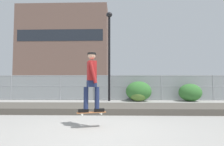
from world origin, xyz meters
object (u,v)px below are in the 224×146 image
object	(u,v)px
skateboard	(91,113)
parked_car_far	(192,88)
shrub_center	(139,91)
street_lamp	(109,45)
shrub_right	(190,93)
parked_car_mid	(133,88)
shrub_left	(138,95)
skater	(92,78)
parked_car_near	(72,88)

from	to	relation	value
skateboard	parked_car_far	size ratio (longest dim) A/B	0.19
parked_car_far	shrub_center	bearing A→B (deg)	-139.41
skateboard	street_lamp	world-z (taller)	street_lamp
skateboard	shrub_right	size ratio (longest dim) A/B	0.53
parked_car_mid	shrub_left	xyz separation A→B (m)	(0.00, -4.50, -0.38)
skater	parked_car_near	world-z (taller)	skater
street_lamp	shrub_left	xyz separation A→B (m)	(2.01, -0.36, -3.55)
parked_car_mid	parked_car_far	size ratio (longest dim) A/B	1.02
parked_car_mid	shrub_left	distance (m)	4.51
shrub_left	skateboard	bearing A→B (deg)	-105.71
street_lamp	skateboard	bearing A→B (deg)	-90.99
shrub_left	shrub_center	xyz separation A→B (m)	(0.05, 0.23, 0.23)
shrub_left	shrub_center	distance (m)	0.33
skateboard	parked_car_far	world-z (taller)	parked_car_far
shrub_right	skateboard	bearing A→B (deg)	-126.18
skateboard	parked_car_far	xyz separation A→B (m)	(7.81, 12.68, 0.42)
skateboard	parked_car_far	distance (m)	14.89
parked_car_near	shrub_right	size ratio (longest dim) A/B	2.90
skater	street_lamp	size ratio (longest dim) A/B	0.26
parked_car_far	skater	bearing A→B (deg)	-121.62
parked_car_mid	shrub_right	size ratio (longest dim) A/B	2.90
parked_car_mid	shrub_left	bearing A→B (deg)	-89.96
shrub_right	parked_car_near	bearing A→B (deg)	153.14
shrub_left	parked_car_far	bearing A→B (deg)	41.66
street_lamp	parked_car_mid	size ratio (longest dim) A/B	1.41
street_lamp	parked_car_far	bearing A→B (deg)	31.35
skateboard	shrub_right	distance (m)	9.73
skateboard	parked_car_near	world-z (taller)	parked_car_near
parked_car_mid	shrub_left	size ratio (longest dim) A/B	3.85
parked_car_far	shrub_left	world-z (taller)	parked_car_far
skateboard	parked_car_mid	world-z (taller)	parked_car_mid
shrub_left	shrub_center	world-z (taller)	shrub_center
parked_car_near	parked_car_far	bearing A→B (deg)	0.43
street_lamp	parked_car_mid	bearing A→B (deg)	64.10
skateboard	skater	size ratio (longest dim) A/B	0.49
skateboard	shrub_left	xyz separation A→B (m)	(2.15, 7.64, 0.04)
skateboard	parked_car_near	xyz separation A→B (m)	(-3.61, 12.59, 0.42)
skateboard	parked_car_mid	distance (m)	12.34
shrub_left	shrub_right	distance (m)	3.60
parked_car_mid	shrub_center	size ratio (longest dim) A/B	2.54
parked_car_near	shrub_center	distance (m)	7.49
parked_car_far	shrub_right	world-z (taller)	parked_car_far
parked_car_near	shrub_right	bearing A→B (deg)	-26.86
skater	shrub_left	distance (m)	7.99
parked_car_far	shrub_left	size ratio (longest dim) A/B	3.77
skater	shrub_left	bearing A→B (deg)	74.29
skateboard	shrub_center	xyz separation A→B (m)	(2.20, 7.87, 0.28)
shrub_center	skateboard	bearing A→B (deg)	-105.60
skater	shrub_left	size ratio (longest dim) A/B	1.42
street_lamp	shrub_left	size ratio (longest dim) A/B	5.42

